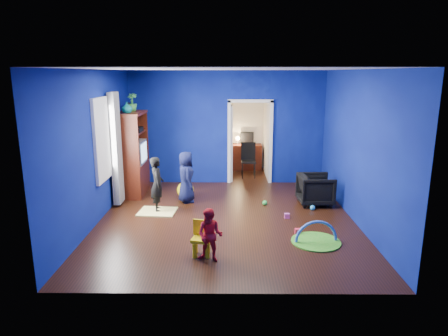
{
  "coord_description": "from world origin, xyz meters",
  "views": [
    {
      "loc": [
        0.01,
        -7.48,
        2.84
      ],
      "look_at": [
        -0.05,
        0.4,
        0.95
      ],
      "focal_mm": 32.0,
      "sensor_mm": 36.0,
      "label": 1
    }
  ],
  "objects_px": {
    "toddler_red": "(210,235)",
    "tv_armoire": "(133,154)",
    "crt_tv": "(134,152)",
    "hopper_ball": "(185,190)",
    "study_desk": "(247,157)",
    "folding_chair": "(248,161)",
    "child_navy": "(186,177)",
    "armchair": "(316,189)",
    "child_black": "(157,184)",
    "kid_chair": "(201,240)",
    "play_mat": "(316,242)",
    "vase": "(127,108)"
  },
  "relations": [
    {
      "from": "child_black",
      "to": "tv_armoire",
      "type": "bearing_deg",
      "value": 18.23
    },
    {
      "from": "armchair",
      "to": "kid_chair",
      "type": "bearing_deg",
      "value": 135.12
    },
    {
      "from": "armchair",
      "to": "crt_tv",
      "type": "xyz_separation_m",
      "value": [
        -4.14,
        0.75,
        0.68
      ]
    },
    {
      "from": "armchair",
      "to": "tv_armoire",
      "type": "bearing_deg",
      "value": 77.57
    },
    {
      "from": "armchair",
      "to": "tv_armoire",
      "type": "height_order",
      "value": "tv_armoire"
    },
    {
      "from": "tv_armoire",
      "to": "crt_tv",
      "type": "xyz_separation_m",
      "value": [
        0.04,
        0.0,
        0.04
      ]
    },
    {
      "from": "kid_chair",
      "to": "play_mat",
      "type": "height_order",
      "value": "kid_chair"
    },
    {
      "from": "play_mat",
      "to": "child_navy",
      "type": "bearing_deg",
      "value": 138.06
    },
    {
      "from": "child_navy",
      "to": "crt_tv",
      "type": "xyz_separation_m",
      "value": [
        -1.28,
        0.61,
        0.45
      ]
    },
    {
      "from": "study_desk",
      "to": "folding_chair",
      "type": "bearing_deg",
      "value": -90.0
    },
    {
      "from": "vase",
      "to": "play_mat",
      "type": "distance_m",
      "value": 4.97
    },
    {
      "from": "crt_tv",
      "to": "study_desk",
      "type": "distance_m",
      "value": 3.82
    },
    {
      "from": "armchair",
      "to": "toddler_red",
      "type": "distance_m",
      "value": 3.54
    },
    {
      "from": "child_navy",
      "to": "hopper_ball",
      "type": "xyz_separation_m",
      "value": [
        -0.05,
        0.25,
        -0.38
      ]
    },
    {
      "from": "toddler_red",
      "to": "tv_armoire",
      "type": "xyz_separation_m",
      "value": [
        -1.97,
        3.51,
        0.56
      ]
    },
    {
      "from": "child_black",
      "to": "study_desk",
      "type": "xyz_separation_m",
      "value": [
        2.04,
        3.77,
        -0.21
      ]
    },
    {
      "from": "child_black",
      "to": "hopper_ball",
      "type": "height_order",
      "value": "child_black"
    },
    {
      "from": "crt_tv",
      "to": "kid_chair",
      "type": "distance_m",
      "value": 3.84
    },
    {
      "from": "crt_tv",
      "to": "hopper_ball",
      "type": "relative_size",
      "value": 1.78
    },
    {
      "from": "toddler_red",
      "to": "hopper_ball",
      "type": "distance_m",
      "value": 3.24
    },
    {
      "from": "crt_tv",
      "to": "child_black",
      "type": "bearing_deg",
      "value": -59.03
    },
    {
      "from": "child_black",
      "to": "child_navy",
      "type": "distance_m",
      "value": 0.82
    },
    {
      "from": "crt_tv",
      "to": "hopper_ball",
      "type": "bearing_deg",
      "value": -16.29
    },
    {
      "from": "armchair",
      "to": "vase",
      "type": "xyz_separation_m",
      "value": [
        -4.18,
        0.45,
        1.75
      ]
    },
    {
      "from": "armchair",
      "to": "kid_chair",
      "type": "relative_size",
      "value": 1.47
    },
    {
      "from": "toddler_red",
      "to": "crt_tv",
      "type": "bearing_deg",
      "value": 134.22
    },
    {
      "from": "child_black",
      "to": "hopper_ball",
      "type": "distance_m",
      "value": 1.07
    },
    {
      "from": "toddler_red",
      "to": "study_desk",
      "type": "bearing_deg",
      "value": 97.44
    },
    {
      "from": "armchair",
      "to": "vase",
      "type": "bearing_deg",
      "value": 81.59
    },
    {
      "from": "child_navy",
      "to": "toddler_red",
      "type": "relative_size",
      "value": 1.37
    },
    {
      "from": "hopper_ball",
      "to": "kid_chair",
      "type": "height_order",
      "value": "kid_chair"
    },
    {
      "from": "vase",
      "to": "play_mat",
      "type": "bearing_deg",
      "value": -33.67
    },
    {
      "from": "tv_armoire",
      "to": "study_desk",
      "type": "xyz_separation_m",
      "value": [
        2.82,
        2.55,
        -0.6
      ]
    },
    {
      "from": "vase",
      "to": "study_desk",
      "type": "distance_m",
      "value": 4.36
    },
    {
      "from": "folding_chair",
      "to": "play_mat",
      "type": "bearing_deg",
      "value": -77.91
    },
    {
      "from": "toddler_red",
      "to": "play_mat",
      "type": "relative_size",
      "value": 1.0
    },
    {
      "from": "crt_tv",
      "to": "folding_chair",
      "type": "xyz_separation_m",
      "value": [
        2.78,
        1.59,
        -0.56
      ]
    },
    {
      "from": "study_desk",
      "to": "vase",
      "type": "bearing_deg",
      "value": -134.73
    },
    {
      "from": "armchair",
      "to": "folding_chair",
      "type": "distance_m",
      "value": 2.7
    },
    {
      "from": "vase",
      "to": "kid_chair",
      "type": "bearing_deg",
      "value": -58.83
    },
    {
      "from": "armchair",
      "to": "toddler_red",
      "type": "xyz_separation_m",
      "value": [
        -2.21,
        -2.77,
        0.09
      ]
    },
    {
      "from": "child_black",
      "to": "tv_armoire",
      "type": "height_order",
      "value": "tv_armoire"
    },
    {
      "from": "toddler_red",
      "to": "folding_chair",
      "type": "distance_m",
      "value": 5.17
    },
    {
      "from": "folding_chair",
      "to": "hopper_ball",
      "type": "bearing_deg",
      "value": -128.63
    },
    {
      "from": "toddler_red",
      "to": "crt_tv",
      "type": "distance_m",
      "value": 4.05
    },
    {
      "from": "kid_chair",
      "to": "play_mat",
      "type": "bearing_deg",
      "value": 27.56
    },
    {
      "from": "vase",
      "to": "folding_chair",
      "type": "bearing_deg",
      "value": 33.78
    },
    {
      "from": "armchair",
      "to": "study_desk",
      "type": "height_order",
      "value": "study_desk"
    },
    {
      "from": "child_black",
      "to": "folding_chair",
      "type": "relative_size",
      "value": 1.26
    },
    {
      "from": "crt_tv",
      "to": "play_mat",
      "type": "height_order",
      "value": "crt_tv"
    }
  ]
}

